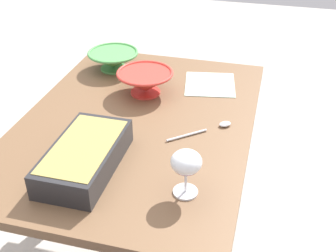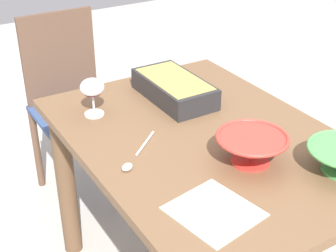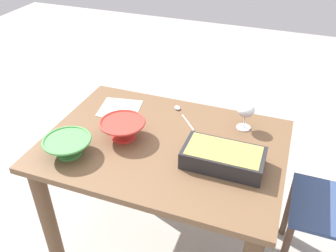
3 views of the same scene
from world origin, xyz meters
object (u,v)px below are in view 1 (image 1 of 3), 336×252
at_px(casserole_dish, 85,155).
at_px(wine_glass, 186,164).
at_px(small_bowl, 145,81).
at_px(serving_spoon, 212,128).
at_px(mixing_bowl, 113,59).
at_px(dining_table, 138,154).
at_px(napkin, 210,84).

bearing_deg(casserole_dish, wine_glass, -96.23).
height_order(small_bowl, serving_spoon, small_bowl).
bearing_deg(serving_spoon, wine_glass, 177.02).
height_order(wine_glass, mixing_bowl, wine_glass).
bearing_deg(mixing_bowl, dining_table, -148.75).
relative_size(dining_table, mixing_bowl, 5.18).
relative_size(mixing_bowl, serving_spoon, 1.09).
bearing_deg(napkin, mixing_bowl, 84.67).
height_order(dining_table, mixing_bowl, mixing_bowl).
bearing_deg(dining_table, casserole_dish, 167.95).
height_order(dining_table, casserole_dish, casserole_dish).
distance_m(casserole_dish, serving_spoon, 0.46).
distance_m(small_bowl, napkin, 0.28).
distance_m(mixing_bowl, small_bowl, 0.27).
xyz_separation_m(dining_table, casserole_dish, (-0.30, 0.06, 0.20)).
relative_size(dining_table, napkin, 5.32).
bearing_deg(mixing_bowl, serving_spoon, -126.64).
height_order(small_bowl, napkin, small_bowl).
distance_m(dining_table, wine_glass, 0.49).
bearing_deg(casserole_dish, mixing_bowl, 13.68).
height_order(dining_table, wine_glass, wine_glass).
bearing_deg(small_bowl, wine_glass, -152.11).
bearing_deg(mixing_bowl, wine_glass, -145.88).
bearing_deg(serving_spoon, napkin, 11.16).
relative_size(small_bowl, serving_spoon, 1.10).
distance_m(small_bowl, serving_spoon, 0.36).
bearing_deg(small_bowl, serving_spoon, -122.87).
distance_m(wine_glass, mixing_bowl, 0.87).
height_order(casserole_dish, mixing_bowl, same).
bearing_deg(dining_table, mixing_bowl, 31.25).
height_order(dining_table, napkin, napkin).
bearing_deg(small_bowl, mixing_bowl, 48.31).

